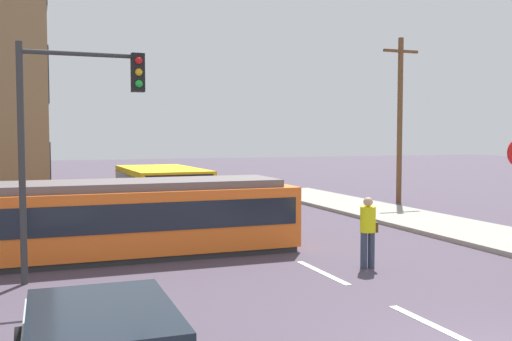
{
  "coord_description": "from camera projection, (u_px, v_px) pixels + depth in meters",
  "views": [
    {
      "loc": [
        -6.04,
        -5.67,
        3.12
      ],
      "look_at": [
        -0.67,
        8.45,
        2.2
      ],
      "focal_mm": 40.95,
      "sensor_mm": 36.0,
      "label": 1
    }
  ],
  "objects": [
    {
      "name": "streetcar_tram",
      "position": [
        135.0,
        216.0,
        15.18
      ],
      "size": [
        8.37,
        2.6,
        1.94
      ],
      "color": "orange",
      "rests_on": "ground"
    },
    {
      "name": "lane_stripe_3",
      "position": [
        206.0,
        217.0,
        22.12
      ],
      "size": [
        0.16,
        2.4,
        0.01
      ],
      "primitive_type": "cube",
      "color": "silver",
      "rests_on": "ground"
    },
    {
      "name": "utility_pole_mid",
      "position": [
        400.0,
        117.0,
        26.6
      ],
      "size": [
        1.8,
        0.24,
        7.52
      ],
      "color": "brown",
      "rests_on": "ground"
    },
    {
      "name": "traffic_light_mast",
      "position": [
        72.0,
        116.0,
        12.35
      ],
      "size": [
        2.62,
        0.33,
        5.03
      ],
      "color": "#333333",
      "rests_on": "ground"
    },
    {
      "name": "pedestrian_crossing",
      "position": [
        368.0,
        228.0,
        13.62
      ],
      "size": [
        0.47,
        0.36,
        1.67
      ],
      "color": "#323C4F",
      "rests_on": "ground"
    },
    {
      "name": "lane_stripe_2",
      "position": [
        322.0,
        272.0,
        13.22
      ],
      "size": [
        0.16,
        2.4,
        0.01
      ],
      "primitive_type": "cube",
      "color": "silver",
      "rests_on": "ground"
    },
    {
      "name": "city_bus",
      "position": [
        162.0,
        191.0,
        21.18
      ],
      "size": [
        2.66,
        5.26,
        1.92
      ],
      "color": "gold",
      "rests_on": "ground"
    },
    {
      "name": "ground_plane",
      "position": [
        259.0,
        242.0,
        16.95
      ],
      "size": [
        120.0,
        120.0,
        0.0
      ],
      "primitive_type": "plane",
      "color": "#493E4D"
    },
    {
      "name": "lane_stripe_1",
      "position": [
        435.0,
        326.0,
        9.49
      ],
      "size": [
        0.16,
        2.4,
        0.01
      ],
      "primitive_type": "cube",
      "color": "silver",
      "rests_on": "ground"
    },
    {
      "name": "lane_stripe_4",
      "position": [
        171.0,
        201.0,
        27.72
      ],
      "size": [
        0.16,
        2.4,
        0.01
      ],
      "primitive_type": "cube",
      "color": "silver",
      "rests_on": "ground"
    }
  ]
}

